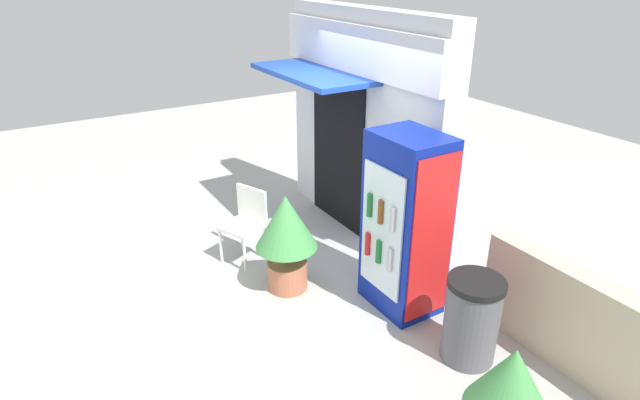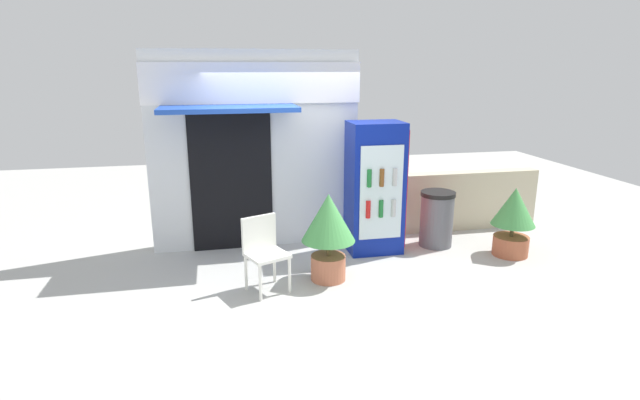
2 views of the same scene
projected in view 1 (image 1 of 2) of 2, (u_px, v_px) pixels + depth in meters
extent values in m
plane|color=#B2B2AD|center=(293.00, 274.00, 6.02)|extent=(16.00, 16.00, 0.00)
cube|color=silver|center=(365.00, 127.00, 6.50)|extent=(2.97, 0.30, 2.81)
cube|color=white|center=(354.00, 49.00, 6.01)|extent=(2.97, 0.08, 0.55)
cube|color=#1E47B2|center=(312.00, 74.00, 6.24)|extent=(1.76, 0.80, 0.06)
cube|color=black|center=(337.00, 151.00, 6.86)|extent=(1.14, 0.03, 2.00)
cube|color=navy|center=(405.00, 224.00, 5.15)|extent=(0.74, 0.56, 1.85)
cube|color=silver|center=(382.00, 232.00, 5.01)|extent=(0.60, 0.02, 1.29)
cube|color=red|center=(432.00, 241.00, 4.85)|extent=(0.02, 0.50, 1.66)
cylinder|color=red|center=(368.00, 244.00, 5.23)|extent=(0.06, 0.06, 0.24)
cylinder|color=#196B2D|center=(379.00, 252.00, 5.09)|extent=(0.06, 0.06, 0.24)
cylinder|color=#B2B2B7|center=(390.00, 260.00, 4.95)|extent=(0.06, 0.06, 0.24)
cylinder|color=#196B2D|center=(370.00, 205.00, 5.05)|extent=(0.06, 0.06, 0.24)
cylinder|color=brown|center=(381.00, 212.00, 4.91)|extent=(0.06, 0.06, 0.24)
cylinder|color=#B2B2B7|center=(393.00, 219.00, 4.77)|extent=(0.06, 0.06, 0.24)
cylinder|color=white|center=(221.00, 246.00, 6.18)|extent=(0.04, 0.04, 0.43)
cylinder|color=white|center=(245.00, 256.00, 5.98)|extent=(0.04, 0.04, 0.43)
cylinder|color=white|center=(242.00, 234.00, 6.45)|extent=(0.04, 0.04, 0.43)
cylinder|color=white|center=(266.00, 243.00, 6.24)|extent=(0.04, 0.04, 0.43)
cube|color=white|center=(242.00, 227.00, 6.11)|extent=(0.57, 0.55, 0.04)
cube|color=white|center=(252.00, 204.00, 6.16)|extent=(0.42, 0.21, 0.41)
cylinder|color=#BC6B4C|center=(288.00, 275.00, 5.72)|extent=(0.43, 0.43, 0.32)
cylinder|color=brown|center=(287.00, 254.00, 5.62)|extent=(0.05, 0.05, 0.20)
cone|color=#47994C|center=(286.00, 222.00, 5.45)|extent=(0.66, 0.66, 0.59)
cone|color=#47994C|center=(511.00, 380.00, 3.54)|extent=(0.60, 0.60, 0.53)
cylinder|color=#595960|center=(471.00, 322.00, 4.62)|extent=(0.48, 0.48, 0.76)
cylinder|color=black|center=(477.00, 283.00, 4.45)|extent=(0.50, 0.50, 0.06)
cube|color=beige|center=(606.00, 341.00, 4.27)|extent=(2.37, 0.24, 0.94)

